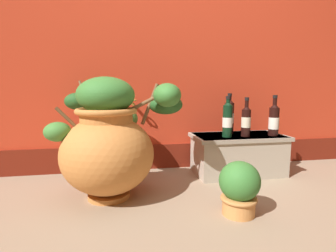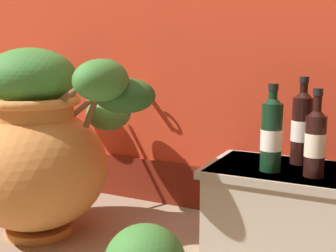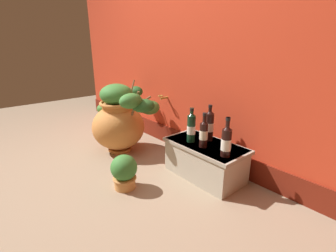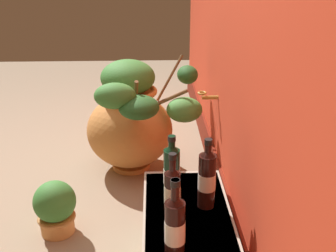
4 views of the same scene
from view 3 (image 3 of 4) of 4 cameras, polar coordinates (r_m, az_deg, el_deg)
ground_plane at (r=2.36m, az=-17.42°, el=-12.00°), size 7.00×7.00×0.00m
back_wall at (r=2.72m, az=5.00°, el=21.11°), size 4.40×0.33×2.60m
terracotta_urn at (r=2.77m, az=-10.96°, el=1.46°), size 0.85×0.76×0.76m
stone_ledge at (r=2.29m, az=8.56°, el=-7.45°), size 0.74×0.39×0.32m
wine_bottle_left at (r=2.21m, az=5.39°, el=-0.16°), size 0.08×0.08×0.31m
wine_bottle_middle at (r=2.26m, az=9.52°, el=0.34°), size 0.08×0.08×0.33m
wine_bottle_right at (r=2.11m, az=8.23°, el=-1.55°), size 0.07×0.07×0.30m
wine_bottle_back at (r=1.98m, az=13.31°, el=-3.29°), size 0.08×0.08×0.32m
potted_shrub at (r=2.13m, az=-10.08°, el=-10.27°), size 0.22×0.22×0.30m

